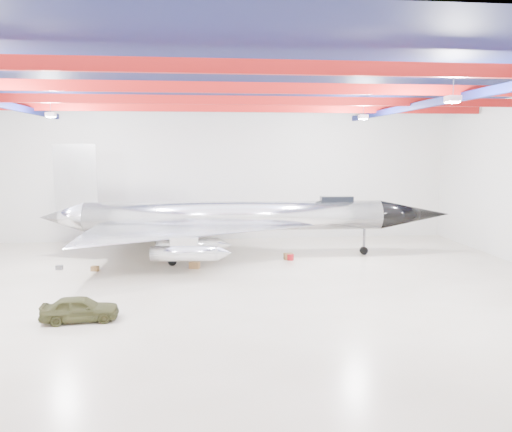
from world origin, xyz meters
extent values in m
plane|color=#C0B399|center=(0.00, 0.00, 0.00)|extent=(40.00, 40.00, 0.00)
plane|color=silver|center=(0.00, 15.00, 5.50)|extent=(40.00, 0.00, 40.00)
plane|color=#0A0F38|center=(0.00, 0.00, 11.00)|extent=(40.00, 40.00, 0.00)
cube|color=#9C1311|center=(0.00, -9.00, 10.40)|extent=(39.50, 0.25, 0.50)
cube|color=#9C1311|center=(0.00, -3.00, 10.40)|extent=(39.50, 0.25, 0.50)
cube|color=#9C1311|center=(0.00, 3.00, 10.40)|extent=(39.50, 0.25, 0.50)
cube|color=#9C1311|center=(0.00, 9.00, 10.40)|extent=(39.50, 0.25, 0.50)
cube|color=#0B1146|center=(12.00, 0.00, 10.10)|extent=(0.25, 29.50, 0.40)
cube|color=silver|center=(10.00, -6.00, 9.70)|extent=(0.55, 0.55, 0.25)
cube|color=silver|center=(-10.00, 6.00, 9.70)|extent=(0.55, 0.55, 0.25)
cube|color=silver|center=(10.00, 6.00, 9.70)|extent=(0.55, 0.55, 0.25)
cylinder|color=silver|center=(1.55, 8.05, 2.90)|extent=(20.78, 2.98, 2.07)
cone|color=black|center=(14.47, 7.47, 2.90)|extent=(5.26, 2.30, 2.07)
cone|color=silver|center=(-10.35, 8.57, 2.90)|extent=(3.19, 2.21, 2.07)
cube|color=silver|center=(-9.31, 8.53, 5.59)|extent=(2.90, 0.25, 4.66)
cube|color=black|center=(8.78, 7.72, 3.99)|extent=(2.31, 0.93, 0.52)
cylinder|color=silver|center=(-1.81, 2.49, 1.45)|extent=(3.97, 1.10, 0.93)
cylinder|color=silver|center=(-1.69, 5.08, 1.45)|extent=(3.97, 1.10, 0.93)
cylinder|color=silver|center=(-1.42, 11.29, 1.45)|extent=(3.97, 1.10, 0.93)
cylinder|color=silver|center=(-1.31, 13.87, 1.45)|extent=(3.97, 1.10, 0.93)
cylinder|color=#59595B|center=(10.85, 7.63, 0.93)|extent=(0.19, 0.19, 1.86)
cylinder|color=black|center=(10.85, 7.63, 0.29)|extent=(0.59, 0.25, 0.58)
cylinder|color=#59595B|center=(-2.71, 5.64, 0.93)|extent=(0.19, 0.19, 1.86)
cylinder|color=black|center=(-2.71, 5.64, 0.29)|extent=(0.59, 0.25, 0.58)
cylinder|color=#59595B|center=(-2.48, 10.81, 0.93)|extent=(0.19, 0.19, 1.86)
cylinder|color=black|center=(-2.48, 10.81, 0.29)|extent=(0.59, 0.25, 0.58)
imported|color=#3D3D1E|center=(-6.15, -4.67, 0.57)|extent=(3.43, 1.59, 1.14)
cube|color=olive|center=(-7.45, 4.69, 0.15)|extent=(0.51, 0.44, 0.31)
cube|color=maroon|center=(-3.48, 7.88, 0.14)|extent=(0.45, 0.39, 0.27)
cube|color=olive|center=(5.16, 6.63, 0.21)|extent=(0.66, 0.56, 0.42)
cube|color=#59595B|center=(-9.77, 5.27, 0.14)|extent=(0.42, 0.35, 0.27)
cylinder|color=maroon|center=(5.26, 6.40, 0.21)|extent=(0.61, 0.61, 0.42)
cube|color=olive|center=(-1.26, 4.71, 0.21)|extent=(0.73, 0.66, 0.42)
cylinder|color=#59595B|center=(0.57, 10.68, 0.18)|extent=(0.41, 0.41, 0.36)
camera|label=1|loc=(-0.64, -26.70, 7.58)|focal=35.00mm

